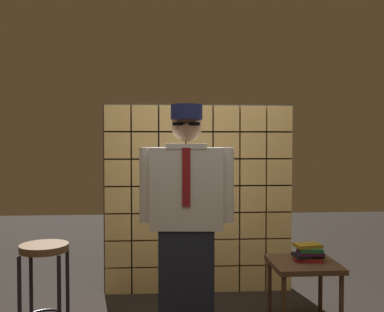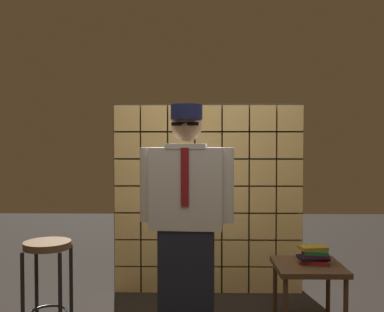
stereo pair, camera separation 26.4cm
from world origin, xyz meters
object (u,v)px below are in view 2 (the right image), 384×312
at_px(standing_person, 187,219).
at_px(book_stack, 314,255).
at_px(bar_stool, 48,267).
at_px(side_table, 308,273).

height_order(standing_person, book_stack, standing_person).
bearing_deg(bar_stool, standing_person, 1.86).
bearing_deg(book_stack, side_table, -156.37).
bearing_deg(side_table, book_stack, 23.63).
xyz_separation_m(standing_person, bar_stool, (-1.02, -0.03, -0.35)).
bearing_deg(side_table, standing_person, -167.31).
distance_m(standing_person, side_table, 1.07).
distance_m(bar_stool, side_table, 1.98).
relative_size(standing_person, side_table, 3.34).
bearing_deg(bar_stool, side_table, 7.14).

